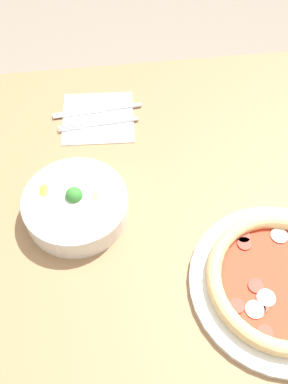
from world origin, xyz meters
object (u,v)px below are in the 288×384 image
(fork, at_px, (99,124))
(knife, at_px, (101,110))
(pizza, at_px, (281,282))
(bowl, at_px, (75,204))

(fork, distance_m, knife, 0.04)
(fork, bearing_deg, pizza, 120.50)
(pizza, xyz_separation_m, knife, (0.46, 0.27, -0.01))
(pizza, relative_size, bowl, 1.56)
(pizza, height_order, knife, pizza)
(pizza, relative_size, knife, 1.52)
(knife, bearing_deg, fork, 77.55)
(bowl, distance_m, fork, 0.23)
(bowl, relative_size, fork, 1.10)
(fork, xyz_separation_m, knife, (0.04, -0.01, -0.00))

